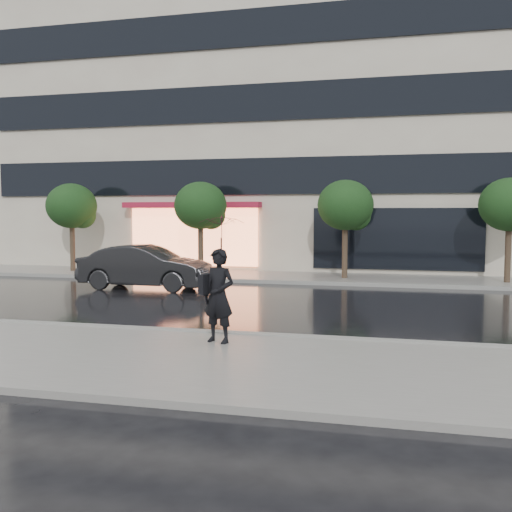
% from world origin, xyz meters
% --- Properties ---
extents(ground, '(120.00, 120.00, 0.00)m').
position_xyz_m(ground, '(0.00, 0.00, 0.00)').
color(ground, black).
rests_on(ground, ground).
extents(sidewalk_near, '(60.00, 4.50, 0.12)m').
position_xyz_m(sidewalk_near, '(0.00, -3.25, 0.06)').
color(sidewalk_near, slate).
rests_on(sidewalk_near, ground).
extents(sidewalk_far, '(60.00, 3.50, 0.12)m').
position_xyz_m(sidewalk_far, '(0.00, 10.25, 0.06)').
color(sidewalk_far, slate).
rests_on(sidewalk_far, ground).
extents(curb_near, '(60.00, 0.25, 0.14)m').
position_xyz_m(curb_near, '(0.00, -1.00, 0.07)').
color(curb_near, gray).
rests_on(curb_near, ground).
extents(curb_far, '(60.00, 0.25, 0.14)m').
position_xyz_m(curb_far, '(0.00, 8.50, 0.07)').
color(curb_far, gray).
rests_on(curb_far, ground).
extents(office_building, '(30.00, 12.76, 18.00)m').
position_xyz_m(office_building, '(-0.00, 17.97, 9.00)').
color(office_building, beige).
rests_on(office_building, ground).
extents(tree_far_west, '(2.20, 2.20, 3.99)m').
position_xyz_m(tree_far_west, '(-8.94, 10.03, 2.92)').
color(tree_far_west, '#33261C').
rests_on(tree_far_west, ground).
extents(tree_mid_west, '(2.20, 2.20, 3.99)m').
position_xyz_m(tree_mid_west, '(-2.94, 10.03, 2.92)').
color(tree_mid_west, '#33261C').
rests_on(tree_mid_west, ground).
extents(tree_mid_east, '(2.20, 2.20, 3.99)m').
position_xyz_m(tree_mid_east, '(3.06, 10.03, 2.92)').
color(tree_mid_east, '#33261C').
rests_on(tree_mid_east, ground).
extents(tree_far_east, '(2.20, 2.20, 3.99)m').
position_xyz_m(tree_far_east, '(9.06, 10.03, 2.92)').
color(tree_far_east, '#33261C').
rests_on(tree_far_east, ground).
extents(parked_car, '(4.74, 1.73, 1.55)m').
position_xyz_m(parked_car, '(-3.68, 6.00, 0.78)').
color(parked_car, black).
rests_on(parked_car, ground).
extents(pedestrian_with_umbrella, '(1.17, 1.18, 2.54)m').
position_xyz_m(pedestrian_with_umbrella, '(1.52, -1.95, 1.72)').
color(pedestrian_with_umbrella, black).
rests_on(pedestrian_with_umbrella, sidewalk_near).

